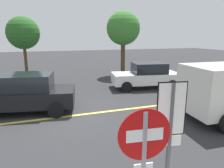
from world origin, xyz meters
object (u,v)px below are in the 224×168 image
Objects in this scene: tree_left_verge at (23,33)px; car_white_near_curb at (146,75)px; car_black_behind_van at (24,93)px; stop_sign at (144,158)px; speed_limit_sign at (170,123)px; tree_centre_verge at (123,29)px.

car_white_near_curb is at bearing -32.35° from tree_left_verge.
car_black_behind_van is at bearing -87.14° from tree_left_verge.
car_black_behind_van is 1.05× the size of car_white_near_curb.
tree_left_verge reaches higher than stop_sign.
speed_limit_sign is 0.54× the size of tree_left_verge.
car_black_behind_van is (-3.01, 6.44, -0.92)m from speed_limit_sign.
tree_left_verge is (-2.53, 13.93, 1.88)m from stop_sign.
tree_centre_verge is (7.24, 6.62, 3.01)m from car_black_behind_van.
car_white_near_curb is 9.24m from tree_left_verge.
car_white_near_curb is 0.85× the size of tree_centre_verge.
tree_left_verge is at bearing 147.65° from car_white_near_curb.
stop_sign reaches higher than car_black_behind_van.
speed_limit_sign is 0.48× the size of tree_centre_verge.
speed_limit_sign is 9.59m from car_white_near_curb.
stop_sign is at bearing -72.73° from car_black_behind_van.
speed_limit_sign is 0.54× the size of car_black_behind_van.
stop_sign is 14.73m from tree_centre_verge.
speed_limit_sign is at bearing -64.94° from car_black_behind_van.
stop_sign is 0.52× the size of car_white_near_curb.
stop_sign reaches higher than car_white_near_curb.
speed_limit_sign is at bearing -115.60° from car_white_near_curb.
stop_sign is at bearing -144.39° from speed_limit_sign.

